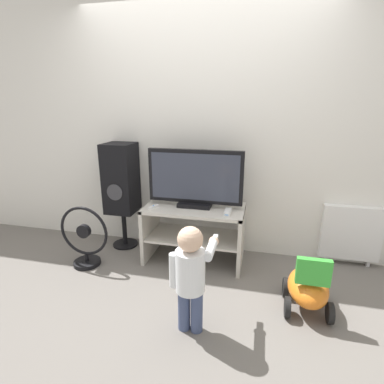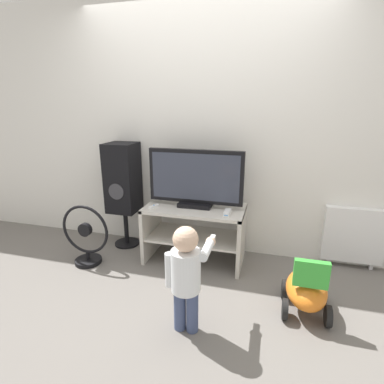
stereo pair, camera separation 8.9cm
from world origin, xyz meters
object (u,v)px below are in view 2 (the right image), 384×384
child (187,271)px  radiator (354,235)px  floor_fan (86,238)px  ride_on_toy (306,290)px  remote_primary (154,206)px  speaker_tower (123,180)px  game_console (227,212)px  television (195,179)px

child → radiator: 1.82m
floor_fan → ride_on_toy: 2.07m
remote_primary → speaker_tower: (-0.46, 0.25, 0.18)m
remote_primary → speaker_tower: 0.55m
speaker_tower → game_console: bearing=-12.0°
game_console → remote_primary: (-0.73, -0.00, -0.01)m
remote_primary → ride_on_toy: remote_primary is taller
speaker_tower → ride_on_toy: bearing=-20.2°
speaker_tower → floor_fan: size_ratio=1.88×
ride_on_toy → radiator: (0.48, 0.83, 0.14)m
television → floor_fan: television is taller
remote_primary → ride_on_toy: 1.53m
speaker_tower → radiator: 2.40m
remote_primary → game_console: bearing=0.1°
game_console → remote_primary: bearing=-179.9°
game_console → remote_primary: 0.73m
television → game_console: size_ratio=6.02×
speaker_tower → remote_primary: bearing=-28.9°
radiator → television: bearing=-170.8°
child → radiator: size_ratio=1.30×
game_console → floor_fan: floor_fan is taller
child → floor_fan: 1.39m
floor_fan → ride_on_toy: bearing=-5.6°
floor_fan → ride_on_toy: (2.06, -0.20, -0.08)m
game_console → child: bearing=-99.2°
television → speaker_tower: bearing=172.7°
remote_primary → floor_fan: 0.75m
game_console → remote_primary: size_ratio=1.15×
remote_primary → speaker_tower: speaker_tower is taller
remote_primary → child: (0.59, -0.86, -0.12)m
ride_on_toy → game_console: bearing=147.5°
television → floor_fan: bearing=-159.6°
television → speaker_tower: 0.85m
floor_fan → child: bearing=-26.9°
floor_fan → radiator: 2.62m
remote_primary → floor_fan: (-0.64, -0.24, -0.31)m
floor_fan → radiator: bearing=13.8°
game_console → floor_fan: size_ratio=0.25×
game_console → radiator: bearing=18.3°
television → remote_primary: size_ratio=6.93×
television → child: television is taller
floor_fan → speaker_tower: bearing=69.3°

